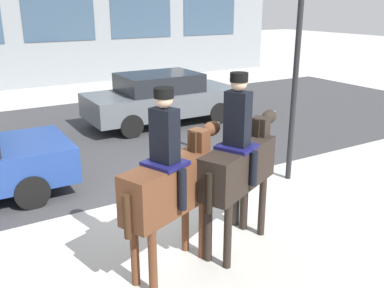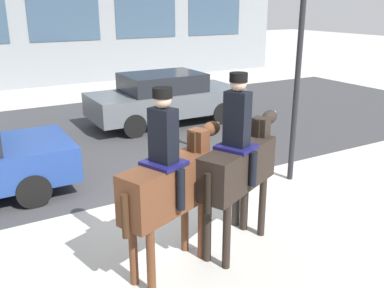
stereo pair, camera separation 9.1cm
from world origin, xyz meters
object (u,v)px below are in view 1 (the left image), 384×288
Objects in this scene: pedestrian_bystander at (241,173)px; street_car_far_lane at (162,98)px; mounted_horse_lead at (171,181)px; traffic_light at (299,31)px; mounted_horse_companion at (240,161)px.

street_car_far_lane is at bearing -124.23° from pedestrian_bystander.
traffic_light is at bearing 2.18° from mounted_horse_lead.
street_car_far_lane is (2.16, 6.70, -0.56)m from mounted_horse_companion.
mounted_horse_lead is 1.61m from pedestrian_bystander.
mounted_horse_lead is 0.97× the size of mounted_horse_companion.
mounted_horse_companion is 0.71m from pedestrian_bystander.
street_car_far_lane is (1.78, 6.25, -0.15)m from pedestrian_bystander.
traffic_light reaches higher than mounted_horse_companion.
traffic_light is (3.58, 1.57, 1.68)m from mounted_horse_lead.
pedestrian_bystander is at bearing -105.91° from street_car_far_lane.
mounted_horse_companion is at bearing -19.98° from mounted_horse_lead.
pedestrian_bystander is 6.50m from street_car_far_lane.
traffic_light reaches higher than pedestrian_bystander.
street_car_far_lane is at bearing 42.57° from mounted_horse_lead.
mounted_horse_companion is at bearing -107.85° from street_car_far_lane.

